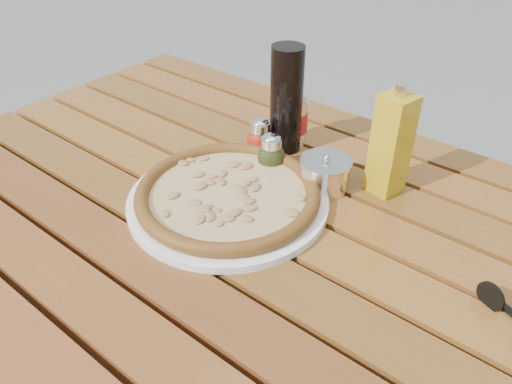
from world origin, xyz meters
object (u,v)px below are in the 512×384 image
Objects in this scene: table at (249,243)px; dark_bottle at (286,100)px; oregano_shaker at (271,153)px; sunglasses at (511,312)px; olive_oil_cruet at (391,145)px; pizza at (228,193)px; parmesan_tin at (325,174)px; pepper_shaker at (260,137)px; plate at (228,201)px; soda_can at (292,119)px.

dark_bottle reaches higher than table.
dark_bottle is (-0.03, 0.09, 0.07)m from oregano_shaker.
sunglasses is at bearing 4.35° from table.
oregano_shaker is 0.39× the size of olive_oil_cruet.
table is 0.18m from oregano_shaker.
table is at bearing -68.82° from oregano_shaker.
pizza is 0.48m from sunglasses.
pizza is 2.96× the size of parmesan_tin.
pizza is at bearing -69.73° from pepper_shaker.
pizza is 4.44× the size of oregano_shaker.
parmesan_tin is (0.11, 0.15, 0.02)m from plate.
plate is at bearing -132.28° from olive_oil_cruet.
olive_oil_cruet is (0.15, 0.21, 0.17)m from table.
parmesan_tin is at bearing -33.24° from soda_can.
oregano_shaker is (0.06, -0.04, 0.00)m from pepper_shaker.
pepper_shaker is at bearing -170.57° from olive_oil_cruet.
olive_oil_cruet is 0.34m from sunglasses.
dark_bottle is 0.18m from parmesan_tin.
pepper_shaker is at bearing 110.27° from pizza.
pizza is 1.65× the size of dark_bottle.
pizza is 0.24m from dark_bottle.
pepper_shaker is 0.39× the size of olive_oil_cruet.
oregano_shaker is 0.75× the size of sunglasses.
plate is 0.02m from pizza.
olive_oil_cruet reaches higher than table.
parmesan_tin is 0.39m from sunglasses.
pepper_shaker is 0.75× the size of sunglasses.
oregano_shaker is 0.49m from sunglasses.
pizza is 1.73× the size of olive_oil_cruet.
oregano_shaker is (-0.05, 0.13, 0.11)m from table.
oregano_shaker reaches higher than table.
table is 3.89× the size of plate.
pizza is 3.03× the size of soda_can.
pizza is (-0.04, -0.01, 0.10)m from table.
table is at bearing 9.10° from plate.
table is 0.29m from soda_can.
table is 17.07× the size of oregano_shaker.
oregano_shaker is at bearing 111.18° from table.
oregano_shaker is at bearing -172.36° from parmesan_tin.
soda_can is (-0.04, 0.25, 0.05)m from plate.
sunglasses is (0.43, 0.03, 0.09)m from table.
olive_oil_cruet reaches higher than soda_can.
plate is 3.29× the size of sunglasses.
olive_oil_cruet is at bearing 47.72° from pizza.
sunglasses reaches higher than plate.
soda_can reaches higher than parmesan_tin.
pepper_shaker reaches higher than sunglasses.
dark_bottle is (-0.08, 0.22, 0.19)m from table.
table is 0.23m from pepper_shaker.
parmesan_tin is (0.14, -0.09, -0.03)m from soda_can.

